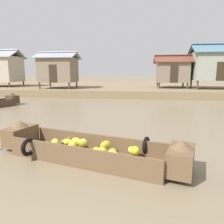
% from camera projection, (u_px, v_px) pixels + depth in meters
% --- Properties ---
extents(ground_plane, '(300.00, 300.00, 0.00)m').
position_uv_depth(ground_plane, '(98.00, 125.00, 10.25)').
color(ground_plane, '#7A6B51').
extents(riverbank_strip, '(160.00, 20.00, 0.72)m').
position_uv_depth(riverbank_strip, '(125.00, 87.00, 29.50)').
color(riverbank_strip, '#7F6B4C').
rests_on(riverbank_strip, ground).
extents(banana_boat, '(5.75, 2.61, 0.90)m').
position_uv_depth(banana_boat, '(88.00, 149.00, 6.15)').
color(banana_boat, brown).
rests_on(banana_boat, ground).
extents(stilt_house_left, '(5.06, 3.96, 4.36)m').
position_uv_depth(stilt_house_left, '(0.00, 69.00, 25.86)').
color(stilt_house_left, '#4C3826').
rests_on(stilt_house_left, riverbank_strip).
extents(stilt_house_mid_left, '(4.27, 3.58, 3.86)m').
position_uv_depth(stilt_house_mid_left, '(58.00, 69.00, 23.05)').
color(stilt_house_mid_left, '#4C3826').
rests_on(stilt_house_mid_left, riverbank_strip).
extents(stilt_house_mid_right, '(4.00, 3.29, 3.57)m').
position_uv_depth(stilt_house_mid_right, '(172.00, 71.00, 23.50)').
color(stilt_house_mid_right, '#4C3826').
rests_on(stilt_house_mid_right, riverbank_strip).
extents(stilt_house_right, '(5.13, 3.66, 4.61)m').
position_uv_depth(stilt_house_right, '(216.00, 65.00, 22.13)').
color(stilt_house_right, '#4C3826').
rests_on(stilt_house_right, riverbank_strip).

